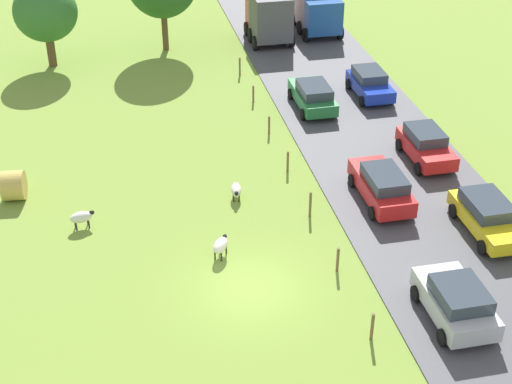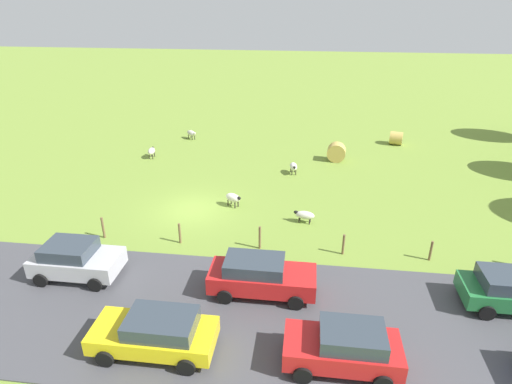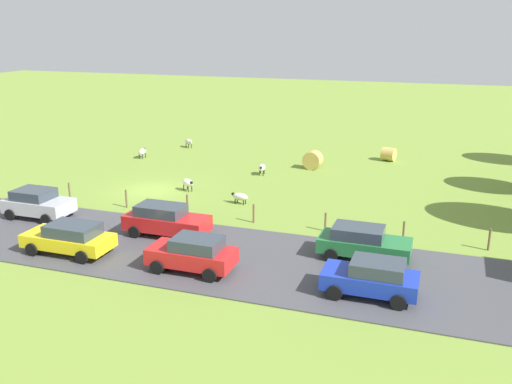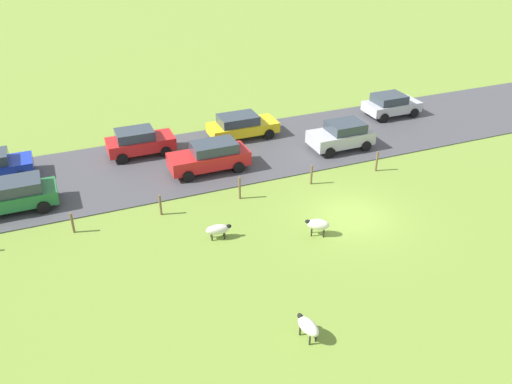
{
  "view_description": "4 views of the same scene",
  "coord_description": "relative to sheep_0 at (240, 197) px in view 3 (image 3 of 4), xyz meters",
  "views": [
    {
      "loc": [
        -4.7,
        -23.05,
        19.09
      ],
      "look_at": [
        1.17,
        4.35,
        1.69
      ],
      "focal_mm": 53.19,
      "sensor_mm": 36.0,
      "label": 1
    },
    {
      "loc": [
        21.83,
        6.6,
        11.68
      ],
      "look_at": [
        -0.13,
        3.81,
        1.34
      ],
      "focal_mm": 29.68,
      "sensor_mm": 36.0,
      "label": 2
    },
    {
      "loc": [
        32.13,
        18.67,
        10.87
      ],
      "look_at": [
        1.99,
        8.17,
        1.28
      ],
      "focal_mm": 39.46,
      "sensor_mm": 36.0,
      "label": 3
    },
    {
      "loc": [
        -18.46,
        12.6,
        13.9
      ],
      "look_at": [
        1.22,
        4.59,
        1.73
      ],
      "focal_mm": 37.02,
      "sensor_mm": 36.0,
      "label": 4
    }
  ],
  "objects": [
    {
      "name": "car_3",
      "position": [
        6.35,
        -10.12,
        0.45
      ],
      "size": [
        2.17,
        3.85,
        1.65
      ],
      "color": "#B7B7BC",
      "rests_on": "road_strip"
    },
    {
      "name": "fence_post_2",
      "position": [
        2.99,
        -2.18,
        0.16
      ],
      "size": [
        0.12,
        0.12,
        1.25
      ],
      "primitive_type": "cylinder",
      "color": "brown",
      "rests_on": "ground_plane"
    },
    {
      "name": "sheep_0",
      "position": [
        0.0,
        0.0,
        0.0
      ],
      "size": [
        0.63,
        1.22,
        0.7
      ],
      "color": "silver",
      "rests_on": "ground_plane"
    },
    {
      "name": "car_6",
      "position": [
        6.14,
        8.6,
        0.41
      ],
      "size": [
        2.06,
        4.34,
        1.56
      ],
      "color": "#237238",
      "rests_on": "road_strip"
    },
    {
      "name": "fence_post_6",
      "position": [
        2.99,
        14.39,
        0.11
      ],
      "size": [
        0.12,
        0.12,
        1.15
      ],
      "primitive_type": "cylinder",
      "color": "brown",
      "rests_on": "ground_plane"
    },
    {
      "name": "fence_post_3",
      "position": [
        2.99,
        1.96,
        0.08
      ],
      "size": [
        0.12,
        0.12,
        1.1
      ],
      "primitive_type": "cylinder",
      "color": "brown",
      "rests_on": "ground_plane"
    },
    {
      "name": "car_0",
      "position": [
        9.93,
        9.57,
        0.41
      ],
      "size": [
        2.02,
        3.9,
        1.56
      ],
      "color": "#1933B2",
      "rests_on": "road_strip"
    },
    {
      "name": "fence_post_5",
      "position": [
        2.99,
        10.25,
        0.06
      ],
      "size": [
        0.12,
        0.12,
        1.04
      ],
      "primitive_type": "cylinder",
      "color": "brown",
      "rests_on": "ground_plane"
    },
    {
      "name": "fence_post_1",
      "position": [
        2.99,
        -6.32,
        0.1
      ],
      "size": [
        0.12,
        0.12,
        1.13
      ],
      "primitive_type": "cylinder",
      "color": "brown",
      "rests_on": "ground_plane"
    },
    {
      "name": "fence_post_0",
      "position": [
        2.99,
        -10.47,
        0.14
      ],
      "size": [
        0.12,
        0.12,
        1.2
      ],
      "primitive_type": "cylinder",
      "color": "brown",
      "rests_on": "ground_plane"
    },
    {
      "name": "fence_post_4",
      "position": [
        2.99,
        6.11,
        0.06
      ],
      "size": [
        0.12,
        0.12,
        1.05
      ],
      "primitive_type": "cylinder",
      "color": "brown",
      "rests_on": "ground_plane"
    },
    {
      "name": "ground_plane",
      "position": [
        -0.72,
        -6.67,
        -0.46
      ],
      "size": [
        160.0,
        160.0,
        0.0
      ],
      "primitive_type": "plane",
      "color": "olive"
    },
    {
      "name": "hay_bale_0",
      "position": [
        -14.84,
        7.46,
        0.09
      ],
      "size": [
        1.31,
        1.26,
        1.1
      ],
      "primitive_type": "cylinder",
      "rotation": [
        1.57,
        0.0,
        2.91
      ],
      "color": "tan",
      "rests_on": "ground_plane"
    },
    {
      "name": "car_4",
      "position": [
        10.09,
        1.55,
        0.43
      ],
      "size": [
        2.0,
        3.95,
        1.61
      ],
      "color": "red",
      "rests_on": "road_strip"
    },
    {
      "name": "sheep_3",
      "position": [
        -7.13,
        -0.96,
        0.08
      ],
      "size": [
        1.16,
        0.69,
        0.8
      ],
      "color": "silver",
      "rests_on": "ground_plane"
    },
    {
      "name": "car_1",
      "position": [
        10.21,
        -5.02,
        0.39
      ],
      "size": [
        2.09,
        4.4,
        1.51
      ],
      "color": "yellow",
      "rests_on": "road_strip"
    },
    {
      "name": "hay_bale_1",
      "position": [
        -10.16,
        2.19,
        0.24
      ],
      "size": [
        1.14,
        1.49,
        1.4
      ],
      "primitive_type": "cylinder",
      "rotation": [
        1.57,
        0.0,
        1.48
      ],
      "color": "tan",
      "rests_on": "ground_plane"
    },
    {
      "name": "sheep_4",
      "position": [
        -8.99,
        -12.17,
        0.09
      ],
      "size": [
        1.15,
        0.6,
        0.81
      ],
      "color": "beige",
      "rests_on": "ground_plane"
    },
    {
      "name": "sheep_1",
      "position": [
        -1.49,
        -4.34,
        0.1
      ],
      "size": [
        0.97,
        1.14,
        0.83
      ],
      "color": "silver",
      "rests_on": "ground_plane"
    },
    {
      "name": "sheep_2",
      "position": [
        -14.05,
        -10.32,
        0.07
      ],
      "size": [
        1.1,
        1.15,
        0.79
      ],
      "color": "beige",
      "rests_on": "ground_plane"
    },
    {
      "name": "road_strip",
      "position": [
        8.15,
        -6.67,
        -0.43
      ],
      "size": [
        8.0,
        80.0,
        0.06
      ],
      "primitive_type": "cube",
      "color": "#47474C",
      "rests_on": "ground_plane"
    },
    {
      "name": "car_5",
      "position": [
        6.53,
        -1.73,
        0.46
      ],
      "size": [
        2.0,
        4.5,
        1.66
      ],
      "color": "red",
      "rests_on": "road_strip"
    }
  ]
}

